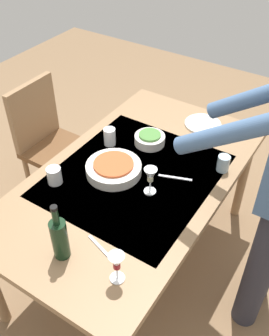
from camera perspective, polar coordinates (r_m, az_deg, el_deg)
The scene contains 14 objects.
ground_plane at distance 2.62m, azimuth 0.00°, elevation -13.23°, with size 6.00×6.00×0.00m, color #846647.
dining_table at distance 2.12m, azimuth 0.00°, elevation -2.45°, with size 1.64×0.94×0.74m.
chair_near at distance 2.77m, azimuth -12.68°, elevation 4.40°, with size 0.40×0.40×0.91m.
wine_bottle at distance 1.66m, azimuth -11.00°, elevation -10.08°, with size 0.07×0.07×0.30m.
wine_glass_left at distance 1.91m, azimuth 2.36°, elevation -1.24°, with size 0.07×0.07×0.15m.
wine_glass_right at distance 1.57m, azimuth -2.65°, elevation -13.84°, with size 0.07×0.07×0.15m.
water_cup_near_left at distance 2.27m, azimuth -3.69°, elevation 4.63°, with size 0.07×0.07×0.11m, color silver.
water_cup_near_right at distance 2.05m, azimuth -11.75°, elevation -1.10°, with size 0.08×0.08×0.09m, color silver.
water_cup_far_left at distance 2.13m, azimuth 12.97°, elevation 0.67°, with size 0.07×0.07×0.09m, color silver.
serving_bowl_pasta at distance 2.07m, azimuth -3.09°, elevation -0.02°, with size 0.30×0.30×0.07m.
side_bowl_salad at distance 2.28m, azimuth 2.26°, elevation 4.32°, with size 0.18×0.18×0.07m.
dinner_plate_near at distance 2.49m, azimuth 10.05°, elevation 6.43°, with size 0.23×0.23×0.01m, color silver.
table_knife at distance 1.74m, azimuth -4.79°, elevation -11.89°, with size 0.01×0.20×0.01m, color silver.
table_fork at distance 2.07m, azimuth 6.02°, elevation -1.43°, with size 0.01×0.18×0.01m, color silver.
Camera 1 is at (1.31, 0.84, 2.11)m, focal length 41.32 mm.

